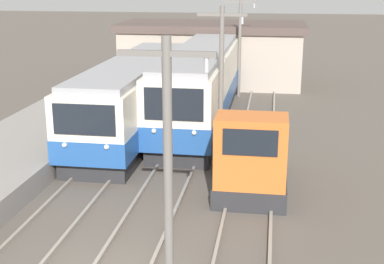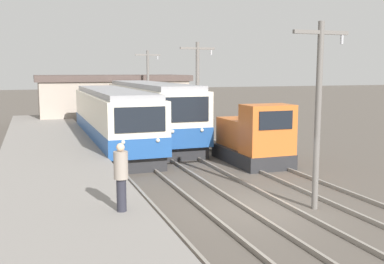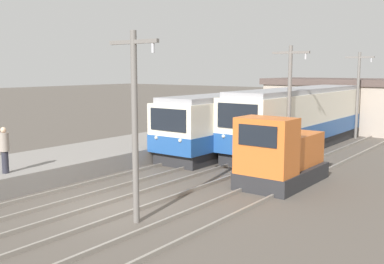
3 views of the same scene
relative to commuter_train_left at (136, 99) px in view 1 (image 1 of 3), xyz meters
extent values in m
cube|color=#28282B|center=(0.00, 0.01, -1.27)|extent=(2.58, 13.32, 0.70)
cube|color=silver|center=(0.00, 0.01, 0.33)|extent=(2.80, 13.87, 2.50)
cube|color=#235199|center=(0.00, 0.01, -0.47)|extent=(2.84, 13.91, 0.90)
cube|color=black|center=(0.00, -6.96, 0.82)|extent=(2.24, 0.06, 1.10)
sphere|color=silver|center=(-0.77, -6.97, -0.12)|extent=(0.18, 0.18, 0.18)
sphere|color=silver|center=(0.77, -6.97, -0.12)|extent=(0.18, 0.18, 0.18)
cube|color=#939399|center=(0.00, 0.01, 1.71)|extent=(2.46, 13.32, 0.28)
cube|color=#28282B|center=(2.80, 2.27, -1.27)|extent=(2.58, 14.02, 0.70)
cube|color=silver|center=(2.80, 2.27, 0.47)|extent=(2.80, 14.61, 2.79)
cube|color=#235199|center=(2.80, 2.27, -0.42)|extent=(2.84, 14.65, 1.00)
cube|color=black|center=(2.80, -5.06, 1.03)|extent=(2.24, 0.06, 1.23)
sphere|color=silver|center=(2.03, -5.07, -0.03)|extent=(0.18, 0.18, 0.18)
sphere|color=silver|center=(3.57, -5.07, -0.03)|extent=(0.18, 0.18, 0.18)
cube|color=#939399|center=(2.80, 2.27, 2.01)|extent=(2.46, 14.02, 0.28)
cube|color=#28282B|center=(5.80, -6.13, -1.27)|extent=(2.40, 4.59, 0.70)
cube|color=#D16628|center=(5.80, -7.70, 0.23)|extent=(2.28, 1.47, 2.30)
cube|color=black|center=(5.80, -8.45, 0.73)|extent=(1.68, 0.04, 0.83)
cube|color=#D16628|center=(5.80, -5.40, -0.22)|extent=(1.92, 3.02, 1.40)
cylinder|color=black|center=(5.80, -5.40, 0.73)|extent=(0.16, 0.16, 0.50)
cylinder|color=slate|center=(4.30, -13.63, 1.42)|extent=(0.20, 0.20, 6.09)
cube|color=slate|center=(4.30, -13.63, 4.12)|extent=(2.00, 0.12, 0.12)
cylinder|color=#B2B2B7|center=(5.10, -13.63, 3.92)|extent=(0.10, 0.10, 0.30)
cylinder|color=slate|center=(4.30, -2.46, 1.42)|extent=(0.20, 0.20, 6.09)
cube|color=slate|center=(4.30, -2.46, 4.12)|extent=(2.00, 0.12, 0.12)
cylinder|color=#B2B2B7|center=(5.10, -2.46, 3.92)|extent=(0.10, 0.10, 0.30)
cylinder|color=slate|center=(4.30, 8.72, 1.42)|extent=(0.20, 0.20, 6.09)
cube|color=slate|center=(4.30, 8.72, 4.12)|extent=(2.00, 0.12, 0.12)
cylinder|color=#B2B2B7|center=(5.10, 8.72, 3.92)|extent=(0.10, 0.10, 0.30)
cube|color=#AD9E8E|center=(2.16, 12.93, 0.20)|extent=(12.00, 6.00, 3.65)
cube|color=#51423D|center=(2.16, 12.93, 2.27)|extent=(12.60, 6.30, 0.50)
camera|label=1|loc=(6.41, -24.00, 5.59)|focal=50.00mm
camera|label=2|loc=(-4.38, -25.83, 2.94)|focal=42.00mm
camera|label=3|loc=(14.17, -23.67, 3.29)|focal=42.00mm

